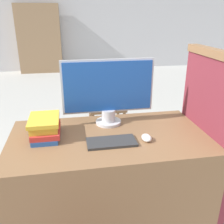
# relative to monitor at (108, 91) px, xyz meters

# --- Properties ---
(wall_back) EXTENTS (12.00, 0.06, 2.80)m
(wall_back) POSITION_rel_monitor_xyz_m (-0.03, 5.56, 0.42)
(wall_back) COLOR silver
(wall_back) RESTS_ON ground_plane
(desk) EXTENTS (1.29, 0.71, 0.74)m
(desk) POSITION_rel_monitor_xyz_m (-0.03, -0.20, -0.61)
(desk) COLOR brown
(desk) RESTS_ON ground_plane
(carrel_divider) EXTENTS (0.07, 0.65, 1.28)m
(carrel_divider) POSITION_rel_monitor_xyz_m (0.64, -0.23, -0.33)
(carrel_divider) COLOR maroon
(carrel_divider) RESTS_ON ground_plane
(monitor) EXTENTS (0.64, 0.18, 0.46)m
(monitor) POSITION_rel_monitor_xyz_m (0.00, 0.00, 0.00)
(monitor) COLOR #B7B7BC
(monitor) RESTS_ON desk
(keyboard) EXTENTS (0.30, 0.15, 0.02)m
(keyboard) POSITION_rel_monitor_xyz_m (-0.03, -0.30, -0.23)
(keyboard) COLOR #2D2D2D
(keyboard) RESTS_ON desk
(mouse) EXTENTS (0.06, 0.09, 0.04)m
(mouse) POSITION_rel_monitor_xyz_m (0.19, -0.31, -0.22)
(mouse) COLOR white
(mouse) RESTS_ON desk
(book_stack) EXTENTS (0.19, 0.27, 0.13)m
(book_stack) POSITION_rel_monitor_xyz_m (-0.43, -0.14, -0.17)
(book_stack) COLOR #285199
(book_stack) RESTS_ON desk
(far_chair) EXTENTS (0.44, 0.44, 0.86)m
(far_chair) POSITION_rel_monitor_xyz_m (0.18, 1.33, -0.50)
(far_chair) COLOR brown
(far_chair) RESTS_ON ground_plane
(bookshelf_far) EXTENTS (1.09, 0.32, 1.73)m
(bookshelf_far) POSITION_rel_monitor_xyz_m (-0.96, 5.32, -0.12)
(bookshelf_far) COLOR #9E7A56
(bookshelf_far) RESTS_ON ground_plane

